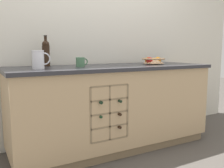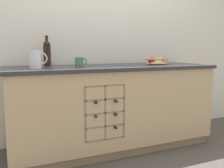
{
  "view_description": "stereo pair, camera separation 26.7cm",
  "coord_description": "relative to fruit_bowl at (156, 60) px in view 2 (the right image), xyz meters",
  "views": [
    {
      "loc": [
        -1.29,
        -2.31,
        1.06
      ],
      "look_at": [
        0.0,
        0.0,
        0.7
      ],
      "focal_mm": 40.0,
      "sensor_mm": 36.0,
      "label": 1
    },
    {
      "loc": [
        -1.05,
        -2.43,
        1.06
      ],
      "look_at": [
        0.0,
        0.0,
        0.7
      ],
      "focal_mm": 40.0,
      "sensor_mm": 36.0,
      "label": 2
    }
  ],
  "objects": [
    {
      "name": "ceramic_mug",
      "position": [
        -0.91,
        -0.0,
        0.0
      ],
      "size": [
        0.12,
        0.09,
        0.09
      ],
      "color": "#4C7A56",
      "rests_on": "kitchen_island"
    },
    {
      "name": "standing_wine_bottle",
      "position": [
        -1.19,
        0.23,
        0.09
      ],
      "size": [
        0.08,
        0.08,
        0.31
      ],
      "color": "black",
      "rests_on": "kitchen_island"
    },
    {
      "name": "fruit_bowl",
      "position": [
        0.0,
        0.0,
        0.0
      ],
      "size": [
        0.27,
        0.27,
        0.08
      ],
      "color": "tan",
      "rests_on": "kitchen_island"
    },
    {
      "name": "ground_plane",
      "position": [
        -0.56,
        -0.01,
        -0.94
      ],
      "size": [
        14.0,
        14.0,
        0.0
      ],
      "primitive_type": "plane",
      "color": "#4C4742"
    },
    {
      "name": "white_pitcher",
      "position": [
        -1.35,
        -0.12,
        0.04
      ],
      "size": [
        0.16,
        0.11,
        0.16
      ],
      "color": "white",
      "rests_on": "kitchen_island"
    },
    {
      "name": "back_wall",
      "position": [
        -0.56,
        0.41,
        0.34
      ],
      "size": [
        4.54,
        0.06,
        2.55
      ],
      "primitive_type": "cube",
      "color": "silver",
      "rests_on": "ground_plane"
    },
    {
      "name": "kitchen_island",
      "position": [
        -0.56,
        -0.01,
        -0.49
      ],
      "size": [
        2.18,
        0.77,
        0.89
      ],
      "color": "#8B7354",
      "rests_on": "ground_plane"
    }
  ]
}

